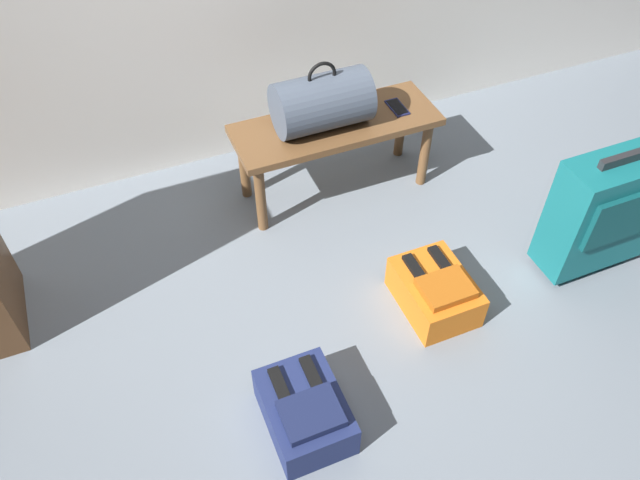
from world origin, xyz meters
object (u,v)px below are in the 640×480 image
(duffel_bag_slate, at_px, (322,102))
(backpack_navy, at_px, (305,411))
(bench, at_px, (336,133))
(suitcase_upright_teal, at_px, (604,211))
(cell_phone, at_px, (397,107))
(backpack_orange, at_px, (435,291))

(duffel_bag_slate, height_order, backpack_navy, duffel_bag_slate)
(bench, distance_m, suitcase_upright_teal, 1.26)
(duffel_bag_slate, bearing_deg, suitcase_upright_teal, -44.42)
(suitcase_upright_teal, bearing_deg, bench, 133.23)
(duffel_bag_slate, xyz_separation_m, cell_phone, (0.39, -0.01, -0.13))
(bench, relative_size, cell_phone, 6.94)
(bench, xyz_separation_m, duffel_bag_slate, (-0.07, 0.00, 0.20))
(bench, bearing_deg, duffel_bag_slate, 180.00)
(suitcase_upright_teal, relative_size, backpack_navy, 1.70)
(bench, bearing_deg, backpack_orange, -83.73)
(duffel_bag_slate, xyz_separation_m, backpack_orange, (0.17, -0.87, -0.46))
(cell_phone, xyz_separation_m, backpack_navy, (-0.95, -1.17, -0.33))
(suitcase_upright_teal, distance_m, backpack_orange, 0.80)
(backpack_navy, bearing_deg, cell_phone, 50.88)
(duffel_bag_slate, bearing_deg, backpack_navy, -115.26)
(backpack_navy, bearing_deg, backpack_orange, 23.20)
(backpack_navy, bearing_deg, duffel_bag_slate, 64.74)
(backpack_orange, bearing_deg, suitcase_upright_teal, -3.61)
(cell_phone, height_order, backpack_navy, cell_phone)
(suitcase_upright_teal, height_order, backpack_orange, suitcase_upright_teal)
(duffel_bag_slate, relative_size, backpack_navy, 1.16)
(suitcase_upright_teal, bearing_deg, cell_phone, 120.80)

